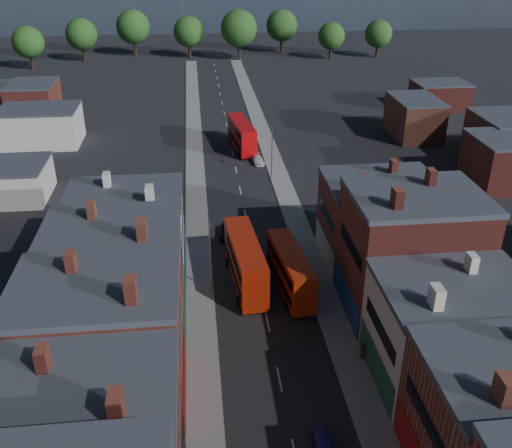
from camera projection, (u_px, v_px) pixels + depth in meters
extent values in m
cube|color=gray|center=(197.00, 210.00, 78.01)|extent=(3.00, 200.00, 0.12)
cube|color=gray|center=(290.00, 205.00, 79.26)|extent=(3.00, 200.00, 0.12)
cylinder|color=slate|center=(211.00, 259.00, 58.66)|extent=(0.16, 0.16, 8.00)
cube|color=slate|center=(209.00, 224.00, 56.82)|extent=(0.25, 0.70, 0.25)
cylinder|color=slate|center=(272.00, 154.00, 86.15)|extent=(0.16, 0.16, 8.00)
cube|color=slate|center=(272.00, 128.00, 84.32)|extent=(0.25, 0.70, 0.25)
cube|color=#B9210A|center=(245.00, 262.00, 60.50)|extent=(3.70, 12.21, 4.81)
cube|color=black|center=(246.00, 269.00, 60.93)|extent=(3.68, 11.26, 0.98)
cube|color=black|center=(245.00, 252.00, 59.98)|extent=(3.68, 11.26, 0.98)
cylinder|color=black|center=(239.00, 301.00, 57.94)|extent=(0.42, 1.12, 1.09)
cylinder|color=black|center=(265.00, 298.00, 58.40)|extent=(0.42, 1.12, 1.09)
cylinder|color=black|center=(228.00, 263.00, 64.66)|extent=(0.42, 1.12, 1.09)
cylinder|color=black|center=(252.00, 260.00, 65.12)|extent=(0.42, 1.12, 1.09)
cube|color=red|center=(290.00, 270.00, 59.56)|extent=(3.67, 10.96, 4.30)
cube|color=black|center=(290.00, 277.00, 59.95)|extent=(3.63, 10.11, 0.88)
cube|color=black|center=(291.00, 262.00, 59.09)|extent=(3.63, 10.11, 0.88)
cylinder|color=black|center=(287.00, 306.00, 57.26)|extent=(0.40, 1.00, 0.98)
cylinder|color=black|center=(311.00, 303.00, 57.75)|extent=(0.40, 1.00, 0.98)
cylinder|color=black|center=(271.00, 271.00, 63.22)|extent=(0.40, 1.00, 0.98)
cylinder|color=black|center=(292.00, 268.00, 63.70)|extent=(0.40, 1.00, 0.98)
cube|color=#B9080A|center=(242.00, 135.00, 98.46)|extent=(4.17, 11.73, 4.59)
cube|color=black|center=(242.00, 140.00, 98.87)|extent=(4.10, 10.83, 0.94)
cube|color=black|center=(242.00, 129.00, 97.96)|extent=(4.10, 10.83, 0.94)
cylinder|color=black|center=(239.00, 154.00, 96.00)|extent=(0.45, 1.08, 1.04)
cylinder|color=black|center=(254.00, 153.00, 96.57)|extent=(0.45, 1.08, 1.04)
cylinder|color=black|center=(230.00, 140.00, 102.33)|extent=(0.45, 1.08, 1.04)
cylinder|color=black|center=(244.00, 139.00, 102.89)|extent=(0.45, 1.08, 1.04)
imported|color=#151458|center=(323.00, 445.00, 41.75)|extent=(1.20, 3.33, 1.09)
imported|color=black|center=(229.00, 232.00, 70.94)|extent=(2.66, 4.89, 1.30)
imported|color=silver|center=(258.00, 160.00, 93.42)|extent=(2.03, 4.23, 1.19)
imported|color=#5E5751|center=(363.00, 351.00, 50.50)|extent=(0.55, 1.02, 1.67)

